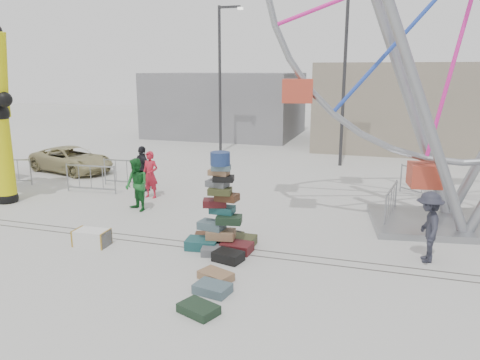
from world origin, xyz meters
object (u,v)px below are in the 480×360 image
(pedestrian_black, at_px, (143,169))
(parked_suv, at_px, (72,159))
(barricade_dummy_b, at_px, (91,179))
(barricade_dummy_c, at_px, (127,173))
(pedestrian_red, at_px, (150,175))
(steamer_trunk, at_px, (92,238))
(pedestrian_grey, at_px, (428,227))
(lamp_post_left, at_px, (221,72))
(suitcase_tower, at_px, (221,222))
(pedestrian_green, at_px, (137,185))
(barricade_wheel_back, at_px, (422,183))
(lamp_post_right, at_px, (346,73))
(barricade_wheel_front, at_px, (391,204))
(barricade_dummy_a, at_px, (6,172))

(pedestrian_black, xyz_separation_m, parked_suv, (-4.89, 2.15, -0.31))
(barricade_dummy_b, height_order, pedestrian_black, pedestrian_black)
(barricade_dummy_c, distance_m, pedestrian_red, 2.21)
(steamer_trunk, xyz_separation_m, pedestrian_red, (-0.80, 4.84, 0.65))
(parked_suv, bearing_deg, pedestrian_grey, -98.52)
(pedestrian_black, relative_size, parked_suv, 0.43)
(lamp_post_left, relative_size, steamer_trunk, 8.73)
(barricade_dummy_b, bearing_deg, parked_suv, 131.05)
(suitcase_tower, bearing_deg, barricade_dummy_c, 135.01)
(pedestrian_red, distance_m, pedestrian_green, 1.66)
(barricade_dummy_c, distance_m, barricade_wheel_back, 11.44)
(suitcase_tower, bearing_deg, parked_suv, 141.47)
(barricade_dummy_b, bearing_deg, pedestrian_red, -3.51)
(pedestrian_black, distance_m, parked_suv, 5.35)
(lamp_post_right, relative_size, pedestrian_grey, 4.53)
(barricade_dummy_c, height_order, barricade_wheel_front, same)
(lamp_post_left, height_order, steamer_trunk, lamp_post_left)
(lamp_post_left, bearing_deg, pedestrian_grey, -52.94)
(barricade_wheel_front, bearing_deg, pedestrian_green, 108.42)
(barricade_dummy_a, distance_m, barricade_dummy_b, 4.04)
(barricade_dummy_a, height_order, pedestrian_black, pedestrian_black)
(steamer_trunk, xyz_separation_m, barricade_wheel_front, (7.65, 4.59, 0.34))
(barricade_dummy_a, xyz_separation_m, parked_suv, (0.92, 3.00, 0.03))
(lamp_post_right, distance_m, pedestrian_green, 11.93)
(pedestrian_grey, bearing_deg, lamp_post_left, -147.11)
(suitcase_tower, xyz_separation_m, barricade_dummy_c, (-5.93, 5.24, -0.17))
(pedestrian_green, bearing_deg, lamp_post_left, 126.15)
(barricade_wheel_front, height_order, pedestrian_grey, pedestrian_grey)
(barricade_dummy_b, relative_size, parked_suv, 0.48)
(barricade_dummy_a, xyz_separation_m, pedestrian_grey, (15.86, -3.19, 0.33))
(barricade_dummy_c, distance_m, barricade_wheel_front, 10.33)
(suitcase_tower, bearing_deg, lamp_post_left, 106.04)
(suitcase_tower, bearing_deg, pedestrian_red, 133.10)
(pedestrian_green, height_order, pedestrian_grey, pedestrian_green)
(pedestrian_red, relative_size, pedestrian_black, 0.98)
(barricade_dummy_c, bearing_deg, barricade_dummy_a, -167.66)
(pedestrian_green, relative_size, pedestrian_grey, 1.00)
(suitcase_tower, height_order, pedestrian_red, suitcase_tower)
(lamp_post_right, xyz_separation_m, lamp_post_left, (-7.00, 2.00, 0.00))
(barricade_dummy_b, relative_size, barricade_wheel_back, 1.00)
(barricade_wheel_front, distance_m, barricade_wheel_back, 3.43)
(steamer_trunk, distance_m, pedestrian_grey, 8.68)
(suitcase_tower, bearing_deg, pedestrian_black, 132.62)
(pedestrian_red, bearing_deg, barricade_dummy_c, 147.00)
(pedestrian_black, bearing_deg, pedestrian_green, 143.20)
(suitcase_tower, bearing_deg, pedestrian_grey, 4.06)
(barricade_wheel_back, relative_size, parked_suv, 0.48)
(pedestrian_black, bearing_deg, barricade_dummy_c, 1.53)
(barricade_dummy_a, height_order, pedestrian_green, pedestrian_green)
(barricade_wheel_front, bearing_deg, steamer_trunk, 129.80)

